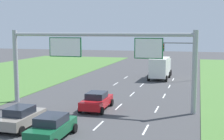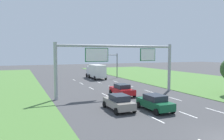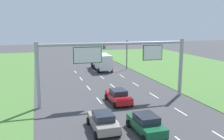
% 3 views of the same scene
% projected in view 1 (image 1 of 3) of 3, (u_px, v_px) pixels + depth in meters
% --- Properties ---
extents(lane_dashes_inner_left, '(0.14, 56.40, 0.01)m').
position_uv_depth(lane_dashes_inner_left, '(35.00, 134.00, 20.97)').
color(lane_dashes_inner_left, white).
rests_on(lane_dashes_inner_left, ground_plane).
extents(lane_dashes_inner_right, '(0.14, 56.40, 0.01)m').
position_uv_depth(lane_dashes_inner_right, '(84.00, 139.00, 20.04)').
color(lane_dashes_inner_right, white).
rests_on(lane_dashes_inner_right, ground_plane).
extents(car_near_red, '(2.12, 4.14, 1.57)m').
position_uv_depth(car_near_red, '(21.00, 117.00, 22.27)').
color(car_near_red, gray).
rests_on(car_near_red, ground_plane).
extents(car_lead_silver, '(2.19, 4.32, 1.55)m').
position_uv_depth(car_lead_silver, '(97.00, 101.00, 27.57)').
color(car_lead_silver, red).
rests_on(car_lead_silver, ground_plane).
extents(car_mid_lane, '(2.10, 4.25, 1.58)m').
position_uv_depth(car_mid_lane, '(52.00, 127.00, 19.92)').
color(car_mid_lane, '#145633').
rests_on(car_mid_lane, ground_plane).
extents(box_truck, '(2.78, 7.60, 3.10)m').
position_uv_depth(box_truck, '(160.00, 67.00, 45.65)').
color(box_truck, silver).
rests_on(box_truck, ground_plane).
extents(sign_gantry, '(17.24, 0.44, 7.00)m').
position_uv_depth(sign_gantry, '(98.00, 54.00, 27.81)').
color(sign_gantry, '#9EA0A5').
rests_on(sign_gantry, ground_plane).
extents(traffic_light_mast, '(4.76, 0.49, 5.60)m').
position_uv_depth(traffic_light_mast, '(181.00, 53.00, 43.98)').
color(traffic_light_mast, '#47494F').
rests_on(traffic_light_mast, ground_plane).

